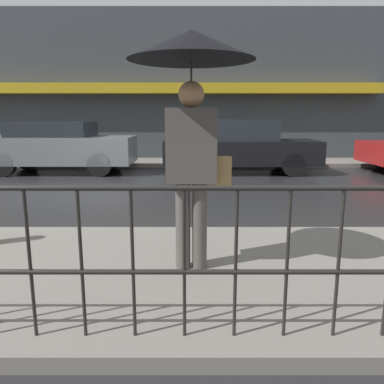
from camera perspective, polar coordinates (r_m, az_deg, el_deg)
name	(u,v)px	position (r m, az deg, el deg)	size (l,w,h in m)	color
ground_plane	(117,188)	(8.83, -11.36, 0.62)	(80.00, 80.00, 0.00)	#262628
sidewalk_near	(18,274)	(4.23, -24.99, -11.20)	(28.00, 2.85, 0.12)	slate
sidewalk_far	(143,162)	(13.18, -7.54, 4.51)	(28.00, 1.85, 0.12)	slate
lane_marking	(117,188)	(8.83, -11.36, 0.65)	(25.20, 0.12, 0.01)	gold
building_storefront	(145,87)	(14.17, -7.25, 15.59)	(28.00, 0.85, 5.37)	#383D42
pedestrian	(193,81)	(3.56, 0.15, 16.50)	(1.17, 1.17, 2.25)	#4C4742
car_grey	(60,146)	(11.66, -19.47, 6.58)	(4.27, 1.72, 1.48)	slate
car_black	(240,146)	(11.07, 7.32, 6.94)	(4.43, 1.72, 1.54)	black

